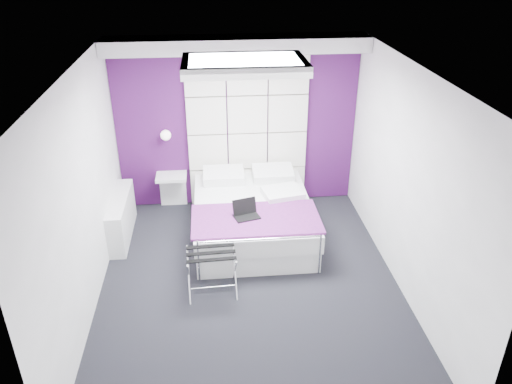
% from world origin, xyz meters
% --- Properties ---
extents(floor, '(4.40, 4.40, 0.00)m').
position_xyz_m(floor, '(0.00, 0.00, 0.00)').
color(floor, black).
rests_on(floor, ground).
extents(ceiling, '(4.40, 4.40, 0.00)m').
position_xyz_m(ceiling, '(0.00, 0.00, 2.60)').
color(ceiling, white).
rests_on(ceiling, wall_back).
extents(wall_back, '(3.60, 0.00, 3.60)m').
position_xyz_m(wall_back, '(0.00, 2.20, 1.30)').
color(wall_back, silver).
rests_on(wall_back, floor).
extents(wall_left, '(0.00, 4.40, 4.40)m').
position_xyz_m(wall_left, '(-1.80, 0.00, 1.30)').
color(wall_left, silver).
rests_on(wall_left, floor).
extents(wall_right, '(0.00, 4.40, 4.40)m').
position_xyz_m(wall_right, '(1.80, 0.00, 1.30)').
color(wall_right, silver).
rests_on(wall_right, floor).
extents(accent_wall, '(3.58, 0.02, 2.58)m').
position_xyz_m(accent_wall, '(0.00, 2.19, 1.30)').
color(accent_wall, '#411048').
rests_on(accent_wall, wall_back).
extents(soffit, '(3.58, 0.50, 0.20)m').
position_xyz_m(soffit, '(0.00, 1.95, 2.50)').
color(soffit, white).
rests_on(soffit, wall_back).
extents(headboard, '(1.80, 0.08, 2.30)m').
position_xyz_m(headboard, '(0.15, 2.14, 1.17)').
color(headboard, white).
rests_on(headboard, wall_back).
extents(skylight, '(1.36, 0.86, 0.12)m').
position_xyz_m(skylight, '(0.00, 0.60, 2.55)').
color(skylight, white).
rests_on(skylight, ceiling).
extents(wall_lamp, '(0.15, 0.15, 0.15)m').
position_xyz_m(wall_lamp, '(-1.05, 2.06, 1.22)').
color(wall_lamp, white).
rests_on(wall_lamp, wall_back).
extents(radiator, '(0.22, 1.20, 0.60)m').
position_xyz_m(radiator, '(-1.69, 1.30, 0.30)').
color(radiator, white).
rests_on(radiator, floor).
extents(bed, '(1.65, 1.99, 0.70)m').
position_xyz_m(bed, '(0.13, 1.14, 0.30)').
color(bed, white).
rests_on(bed, floor).
extents(nightstand, '(0.45, 0.35, 0.05)m').
position_xyz_m(nightstand, '(-1.02, 2.02, 0.56)').
color(nightstand, white).
rests_on(nightstand, wall_back).
extents(luggage_rack, '(0.56, 0.42, 0.56)m').
position_xyz_m(luggage_rack, '(-0.46, -0.07, 0.28)').
color(luggage_rack, silver).
rests_on(luggage_rack, floor).
extents(laptop, '(0.32, 0.23, 0.23)m').
position_xyz_m(laptop, '(0.02, 0.72, 0.62)').
color(laptop, black).
rests_on(laptop, bed).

